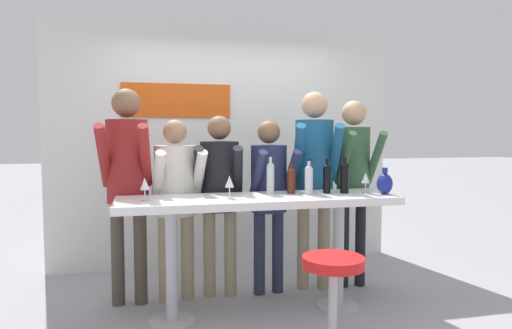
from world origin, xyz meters
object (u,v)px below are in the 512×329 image
person_far_left (127,171)px  wine_bottle_3 (344,176)px  bar_stool (333,290)px  decorative_vase (385,183)px  person_center_left (220,185)px  wine_bottle_0 (291,179)px  tasting_table (259,215)px  person_center (269,187)px  wine_glass_2 (145,185)px  wine_glass_0 (230,182)px  person_center_right (314,167)px  wine_bottle_2 (309,178)px  person_right (354,170)px  wine_glass_1 (366,178)px  wine_bottle_4 (270,176)px  person_left (176,190)px  wine_bottle_1 (327,177)px

person_far_left → wine_bottle_3: person_far_left is taller
bar_stool → decorative_vase: decorative_vase is taller
person_center_left → wine_bottle_0: person_center_left is taller
tasting_table → person_center: size_ratio=1.40×
wine_glass_2 → person_center: bearing=25.5°
person_center → wine_glass_0: size_ratio=8.95×
person_center_right → wine_bottle_2: size_ratio=6.34×
person_center_left → person_center_right: bearing=9.2°
wine_bottle_2 → decorative_vase: size_ratio=1.33×
bar_stool → person_right: size_ratio=0.37×
wine_bottle_0 → wine_glass_1: (0.61, -0.13, 0.01)m
wine_bottle_4 → decorative_vase: wine_bottle_4 is taller
person_far_left → person_center_right: 1.68m
person_left → decorative_vase: 1.77m
person_left → person_center: size_ratio=1.00×
wine_bottle_2 → wine_bottle_4: bearing=158.3°
person_center → wine_bottle_3: 0.70m
wine_bottle_4 → wine_glass_1: 0.80m
person_left → wine_bottle_0: person_left is taller
person_far_left → wine_bottle_0: (1.33, -0.36, -0.07)m
person_center → wine_bottle_0: bearing=-79.9°
tasting_table → wine_glass_2: bearing=-176.7°
person_center_left → wine_bottle_4: bearing=-34.7°
wine_bottle_0 → wine_bottle_4: (-0.17, 0.02, 0.03)m
person_center_left → wine_bottle_2: bearing=-25.9°
wine_bottle_3 → wine_bottle_1: bearing=171.8°
person_center_left → wine_glass_2: (-0.64, -0.56, 0.09)m
wine_bottle_4 → person_center_left: bearing=134.7°
wine_bottle_4 → wine_glass_2: (-1.01, -0.19, -0.02)m
person_far_left → wine_glass_1: bearing=-9.5°
person_center_right → person_left: bearing=-168.1°
person_center_right → decorative_vase: person_center_right is taller
decorative_vase → wine_glass_1: bearing=146.8°
person_center_left → wine_glass_1: person_center_left is taller
person_center_left → person_right: 1.28m
person_center → wine_bottle_2: size_ratio=5.43×
tasting_table → wine_glass_0: 0.37m
wine_bottle_1 → person_center_left: bearing=151.5°
wine_bottle_2 → wine_glass_1: size_ratio=1.65×
person_center_left → wine_glass_0: 0.57m
bar_stool → person_far_left: (-1.34, 1.25, 0.71)m
person_left → wine_bottle_2: size_ratio=5.44×
wine_bottle_2 → wine_glass_1: 0.49m
person_right → wine_bottle_4: (-0.91, -0.33, -0.01)m
person_right → wine_glass_1: bearing=-101.4°
person_center_left → person_right: (1.28, -0.04, 0.12)m
person_left → wine_glass_1: person_left is taller
bar_stool → wine_bottle_4: bearing=101.3°
person_center_right → wine_bottle_1: 0.44m
bar_stool → person_far_left: person_far_left is taller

